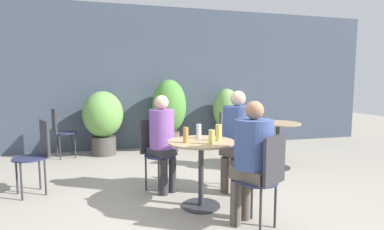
{
  "coord_description": "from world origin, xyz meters",
  "views": [
    {
      "loc": [
        -1.01,
        -3.14,
        1.4
      ],
      "look_at": [
        -0.08,
        0.41,
        1.0
      ],
      "focal_mm": 28.0,
      "sensor_mm": 36.0,
      "label": 1
    }
  ],
  "objects": [
    {
      "name": "potted_plant_2",
      "position": [
        1.36,
        2.91,
        0.72
      ],
      "size": [
        0.58,
        0.58,
        1.28
      ],
      "color": "slate",
      "rests_on": "ground_plane"
    },
    {
      "name": "potted_plant_1",
      "position": [
        0.1,
        2.9,
        0.84
      ],
      "size": [
        0.69,
        0.69,
        1.47
      ],
      "color": "brown",
      "rests_on": "ground_plane"
    },
    {
      "name": "seated_person_0",
      "position": [
        0.26,
        -0.56,
        0.73
      ],
      "size": [
        0.45,
        0.46,
        1.23
      ],
      "rotation": [
        0.0,
        0.0,
        3.68
      ],
      "color": "brown",
      "rests_on": "ground_plane"
    },
    {
      "name": "potted_plant_0",
      "position": [
        -1.21,
        2.87,
        0.72
      ],
      "size": [
        0.76,
        0.76,
        1.24
      ],
      "color": "#47423D",
      "rests_on": "ground_plane"
    },
    {
      "name": "bistro_chair_1",
      "position": [
        0.63,
        0.43,
        0.56
      ],
      "size": [
        0.46,
        0.45,
        0.93
      ],
      "rotation": [
        0.0,
        0.0,
        -1.03
      ],
      "color": "#232847",
      "rests_on": "ground_plane"
    },
    {
      "name": "bistro_chair_0",
      "position": [
        0.34,
        -0.69,
        0.56
      ],
      "size": [
        0.45,
        0.46,
        0.93
      ],
      "rotation": [
        0.0,
        0.0,
        -2.61
      ],
      "color": "#232847",
      "rests_on": "ground_plane"
    },
    {
      "name": "bistro_chair_5",
      "position": [
        -1.98,
        2.79,
        0.56
      ],
      "size": [
        0.45,
        0.43,
        0.93
      ],
      "rotation": [
        0.0,
        0.0,
        1.92
      ],
      "color": "#232847",
      "rests_on": "ground_plane"
    },
    {
      "name": "beer_glass_1",
      "position": [
        -0.02,
        -0.18,
        0.83
      ],
      "size": [
        0.06,
        0.06,
        0.15
      ],
      "color": "#DBC65B",
      "rests_on": "cafe_table_near"
    },
    {
      "name": "storefront_wall",
      "position": [
        0.0,
        3.31,
        1.5
      ],
      "size": [
        10.0,
        0.06,
        3.0
      ],
      "color": "#3D4756",
      "rests_on": "ground_plane"
    },
    {
      "name": "seated_person_1",
      "position": [
        0.5,
        0.35,
        0.77
      ],
      "size": [
        0.47,
        0.45,
        1.3
      ],
      "rotation": [
        0.0,
        0.0,
        -1.03
      ],
      "color": "brown",
      "rests_on": "ground_plane"
    },
    {
      "name": "ground_plane",
      "position": [
        0.0,
        0.0,
        0.0
      ],
      "size": [
        20.0,
        20.0,
        0.0
      ],
      "primitive_type": "plane",
      "color": "gray"
    },
    {
      "name": "seated_person_2",
      "position": [
        -0.42,
        0.58,
        0.75
      ],
      "size": [
        0.39,
        0.4,
        1.24
      ],
      "rotation": [
        0.0,
        0.0,
        0.54
      ],
      "color": "#2D2D33",
      "rests_on": "ground_plane"
    },
    {
      "name": "bistro_chair_3",
      "position": [
        0.84,
        1.43,
        0.56
      ],
      "size": [
        0.46,
        0.47,
        0.93
      ],
      "rotation": [
        0.0,
        0.0,
        0.7
      ],
      "color": "#232847",
      "rests_on": "ground_plane"
    },
    {
      "name": "beer_glass_2",
      "position": [
        0.12,
        -0.03,
        0.85
      ],
      "size": [
        0.07,
        0.07,
        0.18
      ],
      "color": "#DBC65B",
      "rests_on": "cafe_table_near"
    },
    {
      "name": "cafe_table_near",
      "position": [
        -0.08,
        0.01,
        0.56
      ],
      "size": [
        0.76,
        0.76,
        0.75
      ],
      "color": "#2D2D33",
      "rests_on": "ground_plane"
    },
    {
      "name": "beer_glass_0",
      "position": [
        -0.26,
        -0.04,
        0.84
      ],
      "size": [
        0.06,
        0.06,
        0.17
      ],
      "color": "#B28433",
      "rests_on": "cafe_table_near"
    },
    {
      "name": "bistro_chair_4",
      "position": [
        -1.95,
        0.93,
        0.56
      ],
      "size": [
        0.46,
        0.45,
        0.93
      ],
      "rotation": [
        0.0,
        0.0,
        5.16
      ],
      "color": "#232847",
      "rests_on": "ground_plane"
    },
    {
      "name": "cafe_table_far",
      "position": [
        1.58,
        1.18,
        0.55
      ],
      "size": [
        0.72,
        0.72,
        0.75
      ],
      "color": "#2D2D33",
      "rests_on": "ground_plane"
    },
    {
      "name": "bistro_chair_2",
      "position": [
        -0.49,
        0.71,
        0.56
      ],
      "size": [
        0.45,
        0.46,
        0.93
      ],
      "rotation": [
        0.0,
        0.0,
        0.54
      ],
      "color": "#232847",
      "rests_on": "ground_plane"
    },
    {
      "name": "beer_glass_3",
      "position": [
        -0.05,
        0.2,
        0.84
      ],
      "size": [
        0.06,
        0.06,
        0.16
      ],
      "color": "silver",
      "rests_on": "cafe_table_near"
    }
  ]
}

